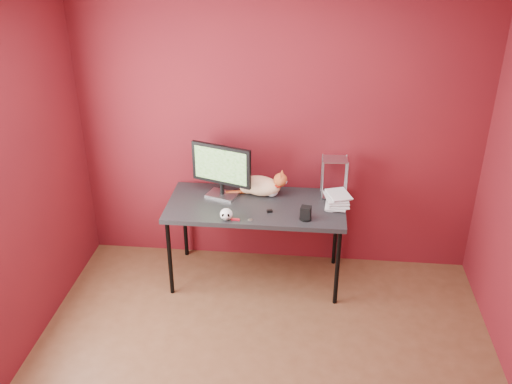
# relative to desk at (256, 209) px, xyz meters

# --- Properties ---
(room) EXTENTS (3.52, 3.52, 2.61)m
(room) POSITION_rel_desk_xyz_m (0.15, -1.37, 0.75)
(room) COLOR #4E2E1A
(room) RESTS_ON ground
(desk) EXTENTS (1.50, 0.70, 0.75)m
(desk) POSITION_rel_desk_xyz_m (0.00, 0.00, 0.00)
(desk) COLOR black
(desk) RESTS_ON ground
(monitor) EXTENTS (0.53, 0.25, 0.47)m
(monitor) POSITION_rel_desk_xyz_m (-0.31, 0.12, 0.31)
(monitor) COLOR #A5A5A9
(monitor) RESTS_ON desk
(cat) EXTENTS (0.54, 0.27, 0.25)m
(cat) POSITION_rel_desk_xyz_m (0.02, 0.18, 0.14)
(cat) COLOR orange
(cat) RESTS_ON desk
(skull_mug) EXTENTS (0.10, 0.10, 0.10)m
(skull_mug) POSITION_rel_desk_xyz_m (-0.21, -0.29, 0.10)
(skull_mug) COLOR silver
(skull_mug) RESTS_ON desk
(speaker) EXTENTS (0.10, 0.10, 0.11)m
(speaker) POSITION_rel_desk_xyz_m (0.42, -0.22, 0.10)
(speaker) COLOR black
(speaker) RESTS_ON desk
(book_stack) EXTENTS (0.24, 0.27, 1.15)m
(book_stack) POSITION_rel_desk_xyz_m (0.60, 0.05, 0.63)
(book_stack) COLOR beige
(book_stack) RESTS_ON desk
(wire_rack) EXTENTS (0.22, 0.18, 0.35)m
(wire_rack) POSITION_rel_desk_xyz_m (0.65, 0.22, 0.23)
(wire_rack) COLOR #A5A5A9
(wire_rack) RESTS_ON desk
(pocket_knife) EXTENTS (0.07, 0.03, 0.01)m
(pocket_knife) POSITION_rel_desk_xyz_m (-0.14, -0.29, 0.06)
(pocket_knife) COLOR #AD0D1E
(pocket_knife) RESTS_ON desk
(black_gadget) EXTENTS (0.05, 0.04, 0.02)m
(black_gadget) POSITION_rel_desk_xyz_m (0.13, -0.13, 0.06)
(black_gadget) COLOR black
(black_gadget) RESTS_ON desk
(washer) EXTENTS (0.04, 0.04, 0.00)m
(washer) POSITION_rel_desk_xyz_m (-0.02, -0.27, 0.05)
(washer) COLOR #A5A5A9
(washer) RESTS_ON desk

